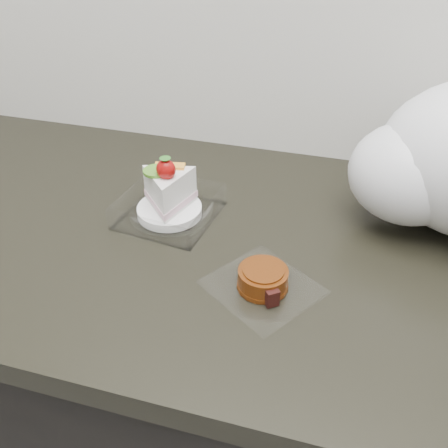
# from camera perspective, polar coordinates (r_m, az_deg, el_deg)

# --- Properties ---
(counter) EXTENTS (2.04, 0.64, 0.90)m
(counter) POSITION_cam_1_polar(r_m,az_deg,el_deg) (1.12, 6.59, -20.96)
(counter) COLOR black
(counter) RESTS_ON ground
(cake_tray) EXTENTS (0.17, 0.17, 0.12)m
(cake_tray) POSITION_cam_1_polar(r_m,az_deg,el_deg) (0.84, -6.33, 2.68)
(cake_tray) COLOR white
(cake_tray) RESTS_ON counter
(mooncake_wrap) EXTENTS (0.19, 0.19, 0.03)m
(mooncake_wrap) POSITION_cam_1_polar(r_m,az_deg,el_deg) (0.70, 4.49, -6.49)
(mooncake_wrap) COLOR white
(mooncake_wrap) RESTS_ON counter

